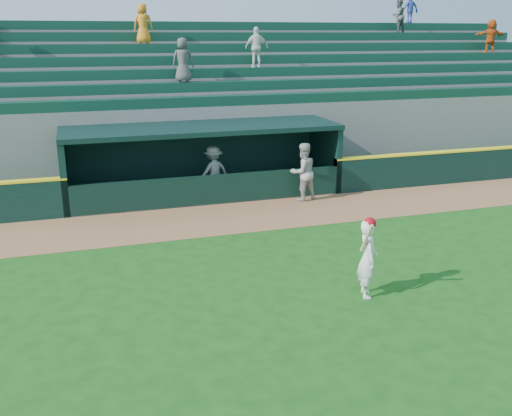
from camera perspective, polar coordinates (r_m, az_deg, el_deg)
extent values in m
plane|color=#164A12|center=(13.23, 2.11, -7.33)|extent=(120.00, 120.00, 0.00)
cube|color=#905F39|center=(17.61, -3.25, -1.04)|extent=(40.00, 3.00, 0.01)
imported|color=#ABABA6|center=(19.34, 4.70, 3.61)|extent=(1.10, 0.94, 1.98)
imported|color=#A4A49F|center=(19.89, -4.27, 3.69)|extent=(1.29, 0.99, 1.77)
cube|color=slate|center=(20.22, -5.24, 1.35)|extent=(9.00, 2.60, 0.04)
cube|color=black|center=(19.52, -18.64, 3.38)|extent=(0.20, 2.60, 2.30)
cube|color=black|center=(21.37, 6.86, 5.27)|extent=(0.20, 2.60, 2.30)
cube|color=black|center=(21.19, -6.09, 5.20)|extent=(9.40, 0.20, 2.30)
cube|color=black|center=(19.72, -5.42, 7.97)|extent=(9.40, 2.80, 0.16)
cube|color=black|center=(18.94, -4.47, 1.80)|extent=(9.00, 0.16, 1.00)
cube|color=brown|center=(20.91, -5.73, 2.52)|extent=(8.40, 0.45, 0.10)
cube|color=slate|center=(21.63, -6.40, 6.26)|extent=(34.00, 0.85, 2.91)
cube|color=#0F3828|center=(21.28, -6.48, 10.53)|extent=(34.00, 0.60, 0.36)
cube|color=slate|center=(22.42, -6.85, 7.20)|extent=(34.00, 0.85, 3.36)
cube|color=#0F3828|center=(22.06, -6.96, 11.92)|extent=(34.00, 0.60, 0.36)
cube|color=slate|center=(23.21, -7.28, 8.08)|extent=(34.00, 0.85, 3.81)
cube|color=#0F3828|center=(22.86, -7.42, 13.21)|extent=(34.00, 0.60, 0.36)
cube|color=slate|center=(24.00, -7.68, 8.90)|extent=(34.00, 0.85, 4.26)
cube|color=#0F3828|center=(23.67, -7.85, 14.41)|extent=(34.00, 0.60, 0.36)
cube|color=slate|center=(24.80, -8.05, 9.67)|extent=(34.00, 0.85, 4.71)
cube|color=#0F3828|center=(24.50, -8.25, 15.53)|extent=(34.00, 0.60, 0.36)
cube|color=slate|center=(25.61, -8.40, 10.39)|extent=(34.00, 0.85, 5.16)
cube|color=#0F3828|center=(25.33, -8.64, 16.57)|extent=(34.00, 0.60, 0.36)
cube|color=slate|center=(26.42, -8.74, 11.07)|extent=(34.00, 0.85, 5.61)
cube|color=#0F3828|center=(26.17, -9.00, 17.55)|extent=(34.00, 0.60, 0.36)
cube|color=slate|center=(26.98, -8.94, 11.18)|extent=(34.50, 0.30, 5.61)
imported|color=orange|center=(24.34, -11.23, 17.63)|extent=(0.84, 0.63, 1.55)
imported|color=silver|center=(23.58, 0.06, 15.79)|extent=(0.95, 0.48, 1.56)
imported|color=#555555|center=(29.17, 14.04, 18.15)|extent=(0.85, 0.74, 1.51)
imported|color=#D35217|center=(30.06, 22.41, 15.63)|extent=(1.45, 0.73, 1.50)
imported|color=navy|center=(30.49, 15.13, 18.78)|extent=(0.94, 0.55, 1.44)
imported|color=#484848|center=(22.00, -7.32, 14.47)|extent=(0.90, 0.70, 1.62)
imported|color=white|center=(12.45, 11.10, -4.98)|extent=(0.57, 0.72, 1.72)
sphere|color=#A90915|center=(12.18, 11.31, -1.54)|extent=(0.27, 0.27, 0.27)
cylinder|color=beige|center=(11.99, 10.99, -2.98)|extent=(0.13, 0.53, 0.76)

